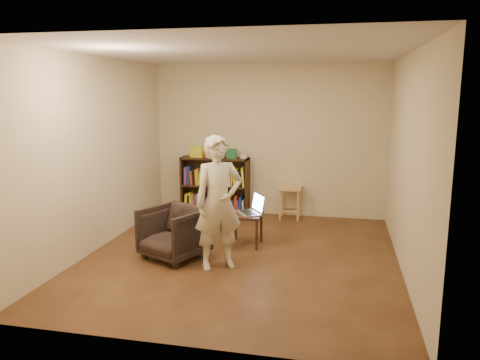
% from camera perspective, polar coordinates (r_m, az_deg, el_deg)
% --- Properties ---
extents(floor, '(4.50, 4.50, 0.00)m').
position_cam_1_polar(floor, '(6.22, 0.14, -9.33)').
color(floor, '#412515').
rests_on(floor, ground).
extents(ceiling, '(4.50, 4.50, 0.00)m').
position_cam_1_polar(ceiling, '(5.86, 0.16, 15.29)').
color(ceiling, silver).
rests_on(ceiling, wall_back).
extents(wall_back, '(4.00, 0.00, 4.00)m').
position_cam_1_polar(wall_back, '(8.10, 3.50, 4.81)').
color(wall_back, beige).
rests_on(wall_back, floor).
extents(wall_left, '(0.00, 4.50, 4.50)m').
position_cam_1_polar(wall_left, '(6.61, -17.07, 3.02)').
color(wall_left, beige).
rests_on(wall_left, floor).
extents(wall_right, '(0.00, 4.50, 4.50)m').
position_cam_1_polar(wall_right, '(5.83, 19.77, 1.86)').
color(wall_right, beige).
rests_on(wall_right, floor).
extents(bookshelf, '(1.20, 0.30, 1.00)m').
position_cam_1_polar(bookshelf, '(8.27, -3.04, -1.09)').
color(bookshelf, black).
rests_on(bookshelf, floor).
extents(box_yellow, '(0.25, 0.21, 0.18)m').
position_cam_1_polar(box_yellow, '(8.23, -5.17, 3.43)').
color(box_yellow, yellow).
rests_on(box_yellow, bookshelf).
extents(red_cloth, '(0.34, 0.27, 0.10)m').
position_cam_1_polar(red_cloth, '(8.17, -3.08, 3.11)').
color(red_cloth, maroon).
rests_on(red_cloth, bookshelf).
extents(box_green, '(0.17, 0.17, 0.16)m').
position_cam_1_polar(box_green, '(8.08, -1.03, 3.23)').
color(box_green, '#1C6B3E').
rests_on(box_green, bookshelf).
extents(box_white, '(0.10, 0.10, 0.08)m').
position_cam_1_polar(box_white, '(8.05, 0.50, 2.92)').
color(box_white, silver).
rests_on(box_white, bookshelf).
extents(stool, '(0.38, 0.38, 0.55)m').
position_cam_1_polar(stool, '(7.97, 6.14, -1.58)').
color(stool, tan).
rests_on(stool, floor).
extents(armchair, '(0.96, 0.97, 0.67)m').
position_cam_1_polar(armchair, '(6.15, -8.05, -6.39)').
color(armchair, '#2B241D').
rests_on(armchair, floor).
extents(side_table, '(0.44, 0.44, 0.45)m').
position_cam_1_polar(side_table, '(6.58, 0.72, -4.80)').
color(side_table, black).
rests_on(side_table, floor).
extents(laptop, '(0.47, 0.49, 0.28)m').
position_cam_1_polar(laptop, '(6.58, 1.47, -3.57)').
color(laptop, silver).
rests_on(laptop, side_table).
extents(person, '(0.71, 0.65, 1.63)m').
position_cam_1_polar(person, '(5.64, -2.63, -2.81)').
color(person, beige).
rests_on(person, floor).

